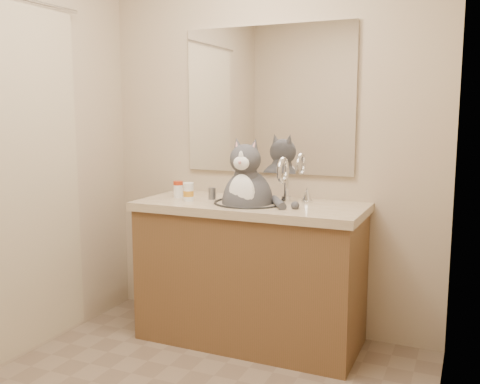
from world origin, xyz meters
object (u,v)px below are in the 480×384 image
Objects in this scene: grey_canister at (212,193)px; pill_bottle_redcap at (178,189)px; pill_bottle_orange at (188,192)px; cat at (247,198)px.

pill_bottle_redcap is at bearing -174.78° from grey_canister.
pill_bottle_redcap is 0.14m from pill_bottle_orange.
pill_bottle_orange is 0.15m from grey_canister.
pill_bottle_redcap is at bearing 145.79° from pill_bottle_orange.
pill_bottle_orange reaches higher than pill_bottle_redcap.
pill_bottle_orange is 1.50× the size of grey_canister.
pill_bottle_orange is at bearing -176.74° from cat.
cat is 0.37m from pill_bottle_orange.
cat is at bearing -10.68° from grey_canister.
pill_bottle_redcap is at bearing 171.67° from cat.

